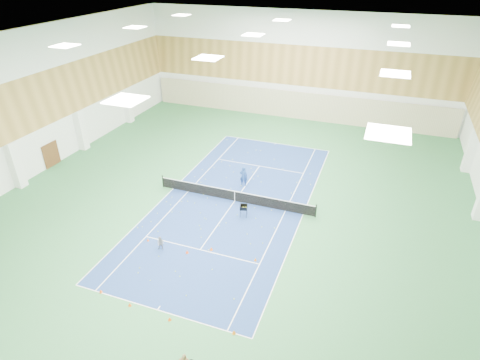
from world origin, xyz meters
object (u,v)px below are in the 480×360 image
at_px(tennis_net, 235,195).
at_px(ball_cart, 244,211).
at_px(child_court, 161,243).
at_px(coach, 244,176).

distance_m(tennis_net, ball_cart, 2.19).
bearing_deg(child_court, tennis_net, 67.12).
distance_m(child_court, ball_cart, 6.70).
relative_size(tennis_net, coach, 7.19).
bearing_deg(child_court, ball_cart, 51.18).
bearing_deg(coach, child_court, 67.39).
height_order(tennis_net, coach, coach).
height_order(coach, child_court, coach).
bearing_deg(tennis_net, coach, 94.11).
xyz_separation_m(coach, child_court, (-2.25, -9.81, -0.39)).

